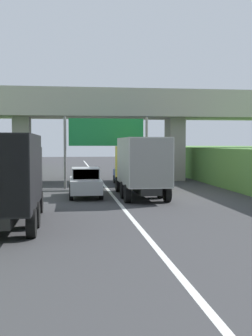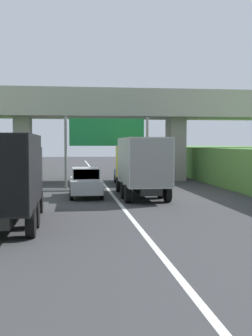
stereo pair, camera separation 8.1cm
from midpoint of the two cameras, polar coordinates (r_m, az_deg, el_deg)
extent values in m
cube|color=white|center=(28.21, -2.51, -3.00)|extent=(0.20, 97.33, 0.01)
cube|color=#9E998E|center=(35.29, -3.58, 7.69)|extent=(40.00, 4.80, 1.10)
cube|color=#9E998E|center=(33.19, -3.31, 9.88)|extent=(40.00, 0.36, 1.10)
cube|color=#9E998E|center=(37.59, -3.83, 9.11)|extent=(40.00, 0.36, 1.10)
cube|color=gray|center=(35.31, -13.92, 2.44)|extent=(1.30, 2.20, 5.25)
cube|color=gray|center=(36.20, 6.54, 2.54)|extent=(1.30, 2.20, 5.25)
cylinder|color=slate|center=(29.27, -8.32, 2.05)|extent=(0.18, 0.18, 4.95)
cylinder|color=slate|center=(29.76, 2.73, 2.10)|extent=(0.18, 0.18, 4.95)
cube|color=#167238|center=(29.38, -2.76, 4.86)|extent=(5.20, 0.12, 1.90)
cube|color=white|center=(29.37, -2.76, 4.87)|extent=(4.89, 0.01, 1.67)
cube|color=black|center=(24.73, 1.77, -2.36)|extent=(1.10, 7.30, 0.36)
cube|color=gold|center=(27.20, 0.88, 0.75)|extent=(2.10, 2.10, 2.10)
cube|color=#2D3842|center=(28.20, 0.57, 1.45)|extent=(1.89, 0.06, 0.90)
cube|color=#B7B7B2|center=(23.59, 2.19, 0.96)|extent=(2.30, 5.20, 2.60)
cube|color=gray|center=(21.06, 3.39, 0.68)|extent=(2.21, 0.04, 2.50)
cylinder|color=black|center=(27.18, -1.15, -2.23)|extent=(0.30, 0.96, 0.96)
cylinder|color=black|center=(27.46, 2.88, -2.18)|extent=(0.30, 0.96, 0.96)
cylinder|color=black|center=(22.15, 0.08, -3.50)|extent=(0.30, 0.96, 0.96)
cylinder|color=black|center=(22.54, 5.49, -3.39)|extent=(0.30, 0.96, 0.96)
cylinder|color=black|center=(23.82, -0.47, -3.02)|extent=(0.30, 0.96, 0.96)
cylinder|color=black|center=(24.18, 4.58, -2.93)|extent=(0.30, 0.96, 0.96)
cube|color=black|center=(16.90, -15.71, -5.14)|extent=(1.10, 7.30, 0.36)
cube|color=black|center=(19.33, -14.69, -0.41)|extent=(2.10, 2.10, 2.10)
cube|color=#2D3842|center=(20.33, -14.35, 0.62)|extent=(1.89, 0.06, 0.90)
cube|color=black|center=(15.71, -16.33, -0.36)|extent=(2.30, 5.20, 2.60)
cylinder|color=black|center=(19.38, -11.77, -4.55)|extent=(0.30, 0.96, 0.96)
cylinder|color=black|center=(14.37, -12.83, -7.31)|extent=(0.30, 0.96, 0.96)
cylinder|color=black|center=(16.03, -12.28, -6.20)|extent=(0.30, 0.96, 0.96)
cube|color=#233D9E|center=(31.98, 0.12, -1.00)|extent=(1.76, 4.10, 0.76)
cube|color=#233D9E|center=(31.79, 0.16, 0.24)|extent=(1.56, 1.90, 0.64)
cube|color=#2D3842|center=(30.88, 0.39, 0.15)|extent=(1.44, 0.06, 0.54)
cylinder|color=black|center=(33.17, -1.58, -1.50)|extent=(0.22, 0.64, 0.64)
cylinder|color=black|center=(33.38, 1.22, -1.47)|extent=(0.22, 0.64, 0.64)
cylinder|color=black|center=(30.66, -1.08, -1.90)|extent=(0.22, 0.64, 0.64)
cylinder|color=black|center=(30.89, 1.95, -1.86)|extent=(0.22, 0.64, 0.64)
cube|color=#B2B5B7|center=(24.60, -5.61, -2.32)|extent=(1.76, 4.10, 0.76)
cube|color=#B2B5B7|center=(24.39, -5.61, -0.71)|extent=(1.56, 1.90, 0.64)
cube|color=#2D3842|center=(23.48, -5.53, -0.87)|extent=(1.44, 0.06, 0.54)
cylinder|color=black|center=(25.89, -7.52, -2.89)|extent=(0.22, 0.64, 0.64)
cylinder|color=black|center=(25.94, -3.89, -2.86)|extent=(0.22, 0.64, 0.64)
cylinder|color=black|center=(23.36, -7.51, -3.57)|extent=(0.22, 0.64, 0.64)
cylinder|color=black|center=(23.42, -3.48, -3.52)|extent=(0.22, 0.64, 0.64)
cylinder|color=orange|center=(27.26, -16.16, -2.41)|extent=(0.56, 0.56, 0.90)
cylinder|color=white|center=(27.26, -16.17, -2.26)|extent=(0.57, 0.57, 0.12)
camera|label=1|loc=(0.04, -90.12, -0.01)|focal=45.07mm
camera|label=2|loc=(0.04, 89.88, 0.01)|focal=45.07mm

